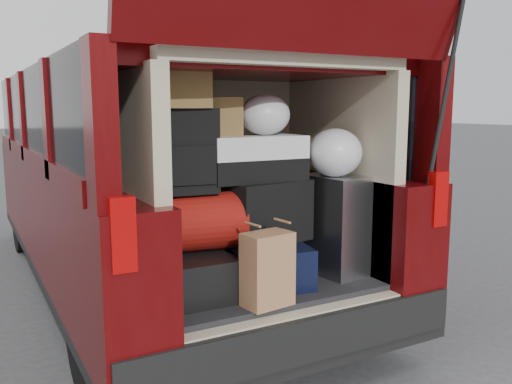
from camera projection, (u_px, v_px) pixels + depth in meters
minivan at (156, 181)px, 4.43m from camera, size 1.90×5.35×2.77m
load_floor at (246, 321)px, 3.16m from camera, size 1.24×1.05×0.55m
black_hardshell at (186, 273)px, 2.80m from camera, size 0.41×0.56×0.22m
navy_hardshell at (263, 262)px, 2.99m from camera, size 0.50×0.57×0.22m
silver_roller at (334, 225)px, 3.14m from camera, size 0.28×0.41×0.57m
kraft_bag at (267, 269)px, 2.63m from camera, size 0.25×0.18×0.36m
red_duffel at (198, 221)px, 2.82m from camera, size 0.52×0.38×0.31m
black_soft_case at (265, 211)px, 3.00m from camera, size 0.51×0.35×0.34m
backpack at (187, 151)px, 2.73m from camera, size 0.32×0.22×0.43m
twotone_duffel at (253, 158)px, 2.95m from camera, size 0.55×0.29×0.25m
grocery_sack_lower at (186, 88)px, 2.65m from camera, size 0.22×0.19×0.19m
grocery_sack_upper at (220, 117)px, 2.86m from camera, size 0.23×0.19×0.20m
plastic_bag_center at (265, 115)px, 2.94m from camera, size 0.33×0.31×0.22m
plastic_bag_right at (335, 153)px, 3.03m from camera, size 0.36×0.34×0.27m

